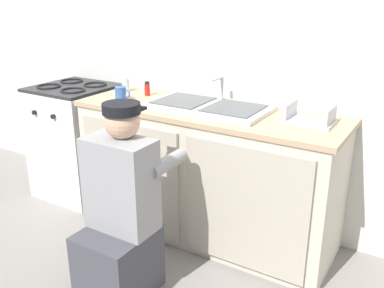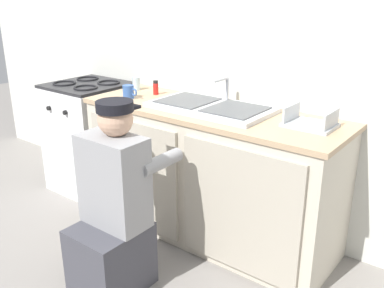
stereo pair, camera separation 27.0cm
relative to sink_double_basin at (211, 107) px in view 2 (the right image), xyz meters
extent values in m
plane|color=gray|center=(0.00, -0.30, -0.93)|extent=(12.00, 12.00, 0.00)
cube|color=silver|center=(0.00, 0.35, 0.32)|extent=(6.00, 0.10, 2.50)
cube|color=beige|center=(0.00, 0.00, -0.49)|extent=(1.78, 0.60, 0.88)
cube|color=#AFA694|center=(-0.43, -0.31, -0.49)|extent=(0.78, 0.02, 0.77)
cube|color=#AFA694|center=(0.43, -0.31, -0.49)|extent=(0.78, 0.02, 0.77)
cube|color=tan|center=(0.00, 0.00, -0.04)|extent=(1.82, 0.62, 0.03)
cube|color=silver|center=(0.00, 0.00, 0.00)|extent=(0.80, 0.44, 0.03)
cube|color=#4C4F51|center=(-0.19, 0.00, 0.01)|extent=(0.33, 0.35, 0.01)
cube|color=#4C4F51|center=(0.19, 0.00, 0.01)|extent=(0.33, 0.35, 0.01)
cylinder|color=#B7BABF|center=(0.00, 0.19, 0.07)|extent=(0.02, 0.02, 0.18)
cylinder|color=#B7BABF|center=(0.00, 0.11, 0.16)|extent=(0.02, 0.16, 0.02)
cube|color=white|center=(-1.25, 0.00, -0.48)|extent=(0.59, 0.60, 0.90)
cube|color=#262628|center=(-1.25, 0.00, -0.02)|extent=(0.58, 0.59, 0.02)
torus|color=black|center=(-1.38, -0.12, 0.00)|extent=(0.19, 0.19, 0.02)
torus|color=black|center=(-1.11, -0.12, 0.00)|extent=(0.19, 0.19, 0.02)
torus|color=black|center=(-1.38, 0.12, 0.00)|extent=(0.19, 0.19, 0.02)
torus|color=black|center=(-1.11, 0.12, 0.00)|extent=(0.19, 0.19, 0.02)
cylinder|color=black|center=(-1.35, -0.31, -0.17)|extent=(0.04, 0.02, 0.04)
cylinder|color=black|center=(-1.14, -0.31, -0.17)|extent=(0.04, 0.02, 0.04)
cube|color=#3F3F47|center=(-0.09, -0.85, -0.73)|extent=(0.36, 0.40, 0.40)
cube|color=gray|center=(-0.09, -0.79, -0.27)|extent=(0.38, 0.22, 0.52)
sphere|color=tan|center=(-0.09, -0.75, 0.07)|extent=(0.19, 0.19, 0.19)
cylinder|color=black|center=(-0.09, -0.75, 0.15)|extent=(0.20, 0.20, 0.06)
cube|color=black|center=(-0.09, -0.66, 0.13)|extent=(0.13, 0.09, 0.02)
cylinder|color=gray|center=(-0.26, -0.59, -0.18)|extent=(0.08, 0.30, 0.08)
cylinder|color=gray|center=(0.08, -0.59, -0.18)|extent=(0.08, 0.30, 0.08)
cylinder|color=#ADC6CC|center=(-0.79, 0.12, 0.03)|extent=(0.06, 0.06, 0.10)
cube|color=#B2B7BC|center=(0.66, 0.04, -0.01)|extent=(0.28, 0.22, 0.02)
cube|color=#B2B7BC|center=(0.54, 0.04, 0.04)|extent=(0.01, 0.21, 0.10)
cube|color=#B2B7BC|center=(0.78, 0.04, 0.04)|extent=(0.01, 0.21, 0.10)
cylinder|color=#335699|center=(-0.65, -0.11, 0.03)|extent=(0.08, 0.08, 0.10)
torus|color=#335699|center=(-0.59, -0.11, 0.03)|extent=(0.06, 0.01, 0.06)
cylinder|color=red|center=(-0.57, 0.09, 0.02)|extent=(0.04, 0.04, 0.08)
cylinder|color=black|center=(-0.57, 0.09, 0.08)|extent=(0.04, 0.04, 0.02)
camera|label=1|loc=(1.33, -2.37, 0.72)|focal=40.00mm
camera|label=2|loc=(1.55, -2.22, 0.72)|focal=40.00mm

